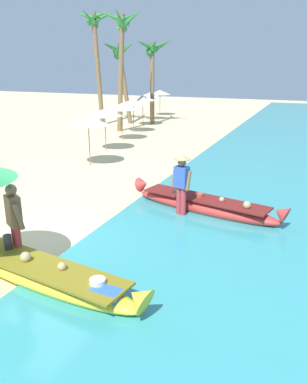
{
  "coord_description": "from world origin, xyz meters",
  "views": [
    {
      "loc": [
        5.69,
        -6.36,
        3.85
      ],
      "look_at": [
        2.22,
        2.02,
        0.9
      ],
      "focal_mm": 37.02,
      "sensor_mm": 36.0,
      "label": 1
    }
  ],
  "objects_px": {
    "boat_red_midground": "(204,205)",
    "palm_tree_far_behind": "(153,55)",
    "person_vendor_hatted": "(182,181)",
    "cooler_box": "(107,301)",
    "person_tourist_customer": "(15,220)",
    "palm_tree_tall_inland": "(95,32)",
    "palm_tree_mid_cluster": "(120,58)",
    "palm_tree_leaning_seaward": "(121,37)",
    "boat_yellow_foreground": "(37,272)"
  },
  "relations": [
    {
      "from": "palm_tree_tall_inland",
      "to": "cooler_box",
      "type": "relative_size",
      "value": 14.39
    },
    {
      "from": "palm_tree_mid_cluster",
      "to": "cooler_box",
      "type": "height_order",
      "value": "palm_tree_mid_cluster"
    },
    {
      "from": "person_vendor_hatted",
      "to": "palm_tree_leaning_seaward",
      "type": "bearing_deg",
      "value": 122.73
    },
    {
      "from": "palm_tree_tall_inland",
      "to": "palm_tree_mid_cluster",
      "type": "relative_size",
      "value": 1.33
    },
    {
      "from": "boat_yellow_foreground",
      "to": "palm_tree_tall_inland",
      "type": "height_order",
      "value": "palm_tree_tall_inland"
    },
    {
      "from": "boat_red_midground",
      "to": "person_tourist_customer",
      "type": "height_order",
      "value": "person_tourist_customer"
    },
    {
      "from": "palm_tree_far_behind",
      "to": "palm_tree_tall_inland",
      "type": "bearing_deg",
      "value": -153.58
    },
    {
      "from": "person_vendor_hatted",
      "to": "palm_tree_tall_inland",
      "type": "distance_m",
      "value": 17.81
    },
    {
      "from": "person_tourist_customer",
      "to": "boat_yellow_foreground",
      "type": "bearing_deg",
      "value": -29.58
    },
    {
      "from": "palm_tree_leaning_seaward",
      "to": "boat_red_midground",
      "type": "bearing_deg",
      "value": -54.5
    },
    {
      "from": "boat_yellow_foreground",
      "to": "palm_tree_tall_inland",
      "type": "relative_size",
      "value": 0.69
    },
    {
      "from": "boat_yellow_foreground",
      "to": "cooler_box",
      "type": "distance_m",
      "value": 1.62
    },
    {
      "from": "palm_tree_far_behind",
      "to": "palm_tree_leaning_seaward",
      "type": "bearing_deg",
      "value": -97.44
    },
    {
      "from": "boat_yellow_foreground",
      "to": "cooler_box",
      "type": "height_order",
      "value": "boat_yellow_foreground"
    },
    {
      "from": "palm_tree_mid_cluster",
      "to": "palm_tree_far_behind",
      "type": "height_order",
      "value": "palm_tree_far_behind"
    },
    {
      "from": "person_vendor_hatted",
      "to": "person_tourist_customer",
      "type": "bearing_deg",
      "value": -121.08
    },
    {
      "from": "cooler_box",
      "to": "boat_yellow_foreground",
      "type": "bearing_deg",
      "value": 173.0
    },
    {
      "from": "palm_tree_tall_inland",
      "to": "palm_tree_far_behind",
      "type": "xyz_separation_m",
      "value": [
        3.22,
        1.6,
        -1.36
      ]
    },
    {
      "from": "boat_red_midground",
      "to": "palm_tree_leaning_seaward",
      "type": "relative_size",
      "value": 0.66
    },
    {
      "from": "person_tourist_customer",
      "to": "palm_tree_mid_cluster",
      "type": "distance_m",
      "value": 20.25
    },
    {
      "from": "palm_tree_tall_inland",
      "to": "palm_tree_leaning_seaward",
      "type": "relative_size",
      "value": 1.05
    },
    {
      "from": "palm_tree_mid_cluster",
      "to": "cooler_box",
      "type": "relative_size",
      "value": 10.8
    },
    {
      "from": "person_vendor_hatted",
      "to": "palm_tree_mid_cluster",
      "type": "height_order",
      "value": "palm_tree_mid_cluster"
    },
    {
      "from": "palm_tree_far_behind",
      "to": "cooler_box",
      "type": "relative_size",
      "value": 11.01
    },
    {
      "from": "boat_red_midground",
      "to": "palm_tree_leaning_seaward",
      "type": "bearing_deg",
      "value": 125.5
    },
    {
      "from": "person_tourist_customer",
      "to": "palm_tree_tall_inland",
      "type": "bearing_deg",
      "value": 115.23
    },
    {
      "from": "palm_tree_leaning_seaward",
      "to": "cooler_box",
      "type": "bearing_deg",
      "value": -64.25
    },
    {
      "from": "boat_yellow_foreground",
      "to": "boat_red_midground",
      "type": "relative_size",
      "value": 1.09
    },
    {
      "from": "palm_tree_tall_inland",
      "to": "palm_tree_leaning_seaward",
      "type": "height_order",
      "value": "palm_tree_tall_inland"
    },
    {
      "from": "boat_red_midground",
      "to": "person_vendor_hatted",
      "type": "distance_m",
      "value": 1.0
    },
    {
      "from": "boat_red_midground",
      "to": "palm_tree_far_behind",
      "type": "height_order",
      "value": "palm_tree_far_behind"
    },
    {
      "from": "boat_red_midground",
      "to": "cooler_box",
      "type": "relative_size",
      "value": 9.05
    },
    {
      "from": "boat_yellow_foreground",
      "to": "palm_tree_mid_cluster",
      "type": "height_order",
      "value": "palm_tree_mid_cluster"
    },
    {
      "from": "boat_yellow_foreground",
      "to": "person_tourist_customer",
      "type": "relative_size",
      "value": 2.89
    },
    {
      "from": "boat_red_midground",
      "to": "palm_tree_leaning_seaward",
      "type": "distance_m",
      "value": 14.81
    },
    {
      "from": "person_tourist_customer",
      "to": "cooler_box",
      "type": "relative_size",
      "value": 3.43
    },
    {
      "from": "boat_yellow_foreground",
      "to": "palm_tree_mid_cluster",
      "type": "xyz_separation_m",
      "value": [
        -7.97,
        19.13,
        3.98
      ]
    },
    {
      "from": "boat_red_midground",
      "to": "palm_tree_far_behind",
      "type": "distance_m",
      "value": 17.17
    },
    {
      "from": "palm_tree_leaning_seaward",
      "to": "person_tourist_customer",
      "type": "bearing_deg",
      "value": -70.73
    },
    {
      "from": "cooler_box",
      "to": "person_vendor_hatted",
      "type": "bearing_deg",
      "value": 96.2
    },
    {
      "from": "boat_yellow_foreground",
      "to": "palm_tree_far_behind",
      "type": "relative_size",
      "value": 0.9
    },
    {
      "from": "person_vendor_hatted",
      "to": "palm_tree_tall_inland",
      "type": "xyz_separation_m",
      "value": [
        -10.36,
        13.69,
        4.72
      ]
    },
    {
      "from": "boat_yellow_foreground",
      "to": "palm_tree_far_behind",
      "type": "bearing_deg",
      "value": 106.58
    },
    {
      "from": "palm_tree_far_behind",
      "to": "boat_red_midground",
      "type": "bearing_deg",
      "value": -62.72
    },
    {
      "from": "palm_tree_tall_inland",
      "to": "palm_tree_mid_cluster",
      "type": "distance_m",
      "value": 2.25
    },
    {
      "from": "person_vendor_hatted",
      "to": "cooler_box",
      "type": "xyz_separation_m",
      "value": [
        0.23,
        -4.39,
        -0.78
      ]
    },
    {
      "from": "boat_red_midground",
      "to": "person_tourist_customer",
      "type": "relative_size",
      "value": 2.64
    },
    {
      "from": "palm_tree_mid_cluster",
      "to": "person_tourist_customer",
      "type": "bearing_deg",
      "value": -69.06
    },
    {
      "from": "palm_tree_tall_inland",
      "to": "palm_tree_leaning_seaward",
      "type": "bearing_deg",
      "value": -34.14
    },
    {
      "from": "cooler_box",
      "to": "boat_red_midground",
      "type": "bearing_deg",
      "value": 90.0
    }
  ]
}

